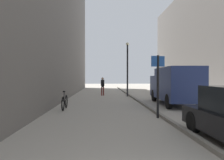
# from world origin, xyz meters

# --- Properties ---
(ground_plane) EXTENTS (80.00, 80.00, 0.00)m
(ground_plane) POSITION_xyz_m (0.00, 12.00, 0.00)
(ground_plane) COLOR #A8A093
(kerb_strip) EXTENTS (0.16, 40.00, 0.12)m
(kerb_strip) POSITION_xyz_m (1.58, 12.00, 0.06)
(kerb_strip) COLOR gray
(kerb_strip) RESTS_ON ground_plane
(pedestrian_main_foreground) EXTENTS (0.33, 0.22, 1.68)m
(pedestrian_main_foreground) POSITION_xyz_m (-0.87, 17.64, 0.97)
(pedestrian_main_foreground) COLOR maroon
(pedestrian_main_foreground) RESTS_ON ground_plane
(delivery_van) EXTENTS (2.10, 5.23, 2.27)m
(delivery_van) POSITION_xyz_m (3.54, 11.22, 1.22)
(delivery_van) COLOR navy
(delivery_van) RESTS_ON ground_plane
(street_sign_post) EXTENTS (0.59, 0.15, 2.60)m
(street_sign_post) POSITION_xyz_m (1.37, 7.12, 1.55)
(street_sign_post) COLOR black
(street_sign_post) RESTS_ON ground_plane
(lamp_post) EXTENTS (0.28, 0.28, 4.76)m
(lamp_post) POSITION_xyz_m (1.32, 16.75, 2.72)
(lamp_post) COLOR black
(lamp_post) RESTS_ON ground_plane
(bicycle_leaning) EXTENTS (0.10, 1.77, 0.98)m
(bicycle_leaning) POSITION_xyz_m (-2.90, 9.63, 0.38)
(bicycle_leaning) COLOR black
(bicycle_leaning) RESTS_ON ground_plane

